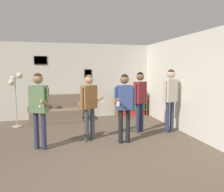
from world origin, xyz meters
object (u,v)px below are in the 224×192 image
Objects in this scene: person_player_foreground_left at (39,103)px; person_spectator_near_bookshelf at (140,95)px; bookshelf at (131,104)px; person_spectator_far_right at (170,94)px; person_watcher_holding_cup at (124,101)px; couch at (56,113)px; bottle_on_floor at (37,125)px; person_player_foreground_center at (89,100)px; drinking_cup at (132,90)px; floor_lamp at (15,85)px.

person_spectator_near_bookshelf is (2.64, 0.73, 0.00)m from person_player_foreground_left.
bookshelf is 2.47m from person_spectator_far_right.
person_player_foreground_left is 1.94m from person_watcher_holding_cup.
couch is 2.81m from person_player_foreground_left.
person_spectator_far_right is at bearing -20.53° from bottle_on_floor.
person_player_foreground_center is 2.31m from person_spectator_far_right.
person_spectator_far_right is at bearing -82.65° from drinking_cup.
person_spectator_near_bookshelf is at bearing -40.33° from couch.
couch is 1.04× the size of floor_lamp.
person_spectator_near_bookshelf reaches higher than bottle_on_floor.
bottle_on_floor is at bearing -127.09° from couch.
person_player_foreground_center is (0.82, -2.32, 0.72)m from couch.
bookshelf is 3.54m from bottle_on_floor.
bottle_on_floor is (0.59, -0.25, -1.21)m from floor_lamp.
floor_lamp is 4.61m from person_spectator_far_right.
couch is 7.35× the size of bottle_on_floor.
person_player_foreground_center is 1.52m from person_spectator_near_bookshelf.
person_watcher_holding_cup is (2.79, -2.21, -0.28)m from floor_lamp.
floor_lamp is 3.77m from person_spectator_near_bookshelf.
person_player_foreground_left is (-0.34, -2.69, 0.76)m from couch.
person_player_foreground_left is 7.12× the size of bottle_on_floor.
couch is 1.48× the size of bookshelf.
couch is at bearing 82.85° from person_player_foreground_left.
couch is 18.71× the size of drinking_cup.
person_watcher_holding_cup is 17.77× the size of drinking_cup.
bottle_on_floor is (-2.19, 1.95, -0.93)m from person_watcher_holding_cup.
floor_lamp reaches higher than person_watcher_holding_cup.
bookshelf is (2.80, 0.20, 0.17)m from couch.
person_spectator_near_bookshelf is (-0.50, -2.15, 0.59)m from bookshelf.
person_spectator_far_right reaches higher than drinking_cup.
person_spectator_near_bookshelf is (2.30, -1.95, 0.76)m from couch.
person_player_foreground_center is at bearing -128.14° from bookshelf.
bottle_on_floor is at bearing -163.94° from bookshelf.
person_spectator_far_right reaches higher than bookshelf.
person_spectator_near_bookshelf is 7.14× the size of bottle_on_floor.
drinking_cup is at bearing 3.99° from couch.
person_player_foreground_center is at bearing -128.48° from drinking_cup.
person_player_foreground_center is at bearing -41.78° from floor_lamp.
person_spectator_far_right is (0.82, -0.21, 0.05)m from person_spectator_near_bookshelf.
floor_lamp reaches higher than drinking_cup.
bottle_on_floor is 2.55× the size of drinking_cup.
person_spectator_far_right is 7.44× the size of bottle_on_floor.
floor_lamp is at bearing -169.69° from bookshelf.
floor_lamp is 7.05× the size of bottle_on_floor.
person_player_foreground_center reaches higher than drinking_cup.
person_spectator_far_right is at bearing 20.41° from person_watcher_holding_cup.
person_spectator_far_right is (1.52, 0.56, 0.08)m from person_watcher_holding_cup.
person_player_foreground_center is at bearing -166.18° from person_spectator_near_bookshelf.
person_spectator_far_right is (0.33, -2.36, 0.64)m from bookshelf.
bookshelf is at bearing 97.91° from person_spectator_far_right.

